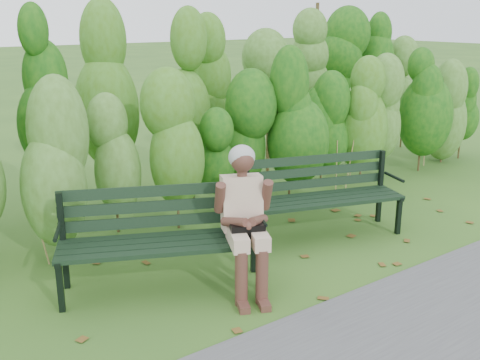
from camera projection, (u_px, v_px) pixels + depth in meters
ground at (261, 262)px, 5.45m from camera, size 80.00×80.00×0.00m
hedge_band at (165, 108)px, 6.54m from camera, size 11.04×1.67×2.42m
leaf_litter at (268, 271)px, 5.26m from camera, size 6.04×2.03×0.01m
bench_left at (162, 231)px, 4.84m from camera, size 1.83×1.25×0.88m
bench_right at (321, 190)px, 6.04m from camera, size 1.77×1.03×0.84m
seated_woman at (245, 211)px, 4.75m from camera, size 0.60×0.78×1.26m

